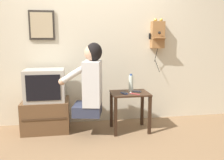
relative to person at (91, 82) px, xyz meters
The scene contains 12 objects.
ground_plane 1.03m from the person, 83.61° to the right, with size 14.00×14.00×0.00m, color #846647.
wall_back 0.77m from the person, 81.43° to the left, with size 6.80×0.05×2.55m.
side_table 0.63m from the person, ahead, with size 0.52×0.41×0.55m.
person is the anchor object (origin of this frame).
tv_stand 0.84m from the person, 157.89° to the left, with size 0.64×0.49×0.44m.
television 0.66m from the person, 159.30° to the left, with size 0.53×0.40×0.44m.
wall_phone_antique 1.32m from the person, 23.12° to the left, with size 0.24×0.18×0.83m.
framed_picture 1.11m from the person, 142.40° to the left, with size 0.36×0.03×0.41m.
cell_phone_held 0.49m from the person, ahead, with size 0.09×0.14×0.01m.
cell_phone_spare 0.68m from the person, ahead, with size 0.14×0.10×0.01m.
water_bottle 0.60m from the person, 13.94° to the left, with size 0.06×0.06×0.25m.
toothbrush 0.61m from the person, ahead, with size 0.12×0.11×0.02m.
Camera 1 is at (-0.30, -2.36, 1.29)m, focal length 38.00 mm.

